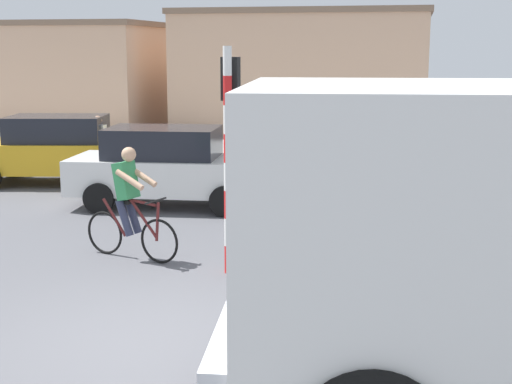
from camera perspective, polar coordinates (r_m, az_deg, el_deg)
name	(u,v)px	position (r m, az deg, el deg)	size (l,w,h in m)	color
ground_plane	(151,337)	(8.57, -8.00, -10.89)	(120.00, 120.00, 0.00)	#56565B
sidewalk_far	(314,155)	(21.79, 4.46, 2.81)	(80.00, 5.00, 0.16)	#ADADA8
cyclist	(130,203)	(11.42, -9.63, -0.85)	(1.66, 0.66, 1.72)	black
traffic_light_pole	(229,129)	(10.43, -2.07, 4.87)	(0.24, 0.43, 3.20)	red
car_red_near	(169,166)	(15.16, -6.68, 1.97)	(4.13, 2.14, 1.60)	white
car_white_mid	(54,149)	(18.24, -15.22, 3.19)	(4.26, 2.47, 1.60)	gold
car_far_side	(464,174)	(14.65, 15.62, 1.32)	(4.28, 2.56, 1.60)	white
pedestrian_near_kerb	(99,149)	(17.78, -11.92, 3.24)	(0.34, 0.22, 1.62)	#2D334C
building_corner_left	(63,76)	(30.37, -14.51, 8.58)	(7.70, 5.86, 4.12)	tan
building_mid_block	(307,72)	(28.61, 3.93, 9.14)	(9.02, 6.95, 4.49)	tan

